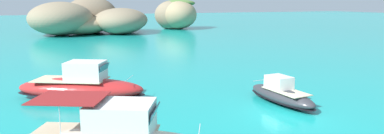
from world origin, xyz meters
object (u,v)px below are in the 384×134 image
Objects in this scene: islet_large at (92,19)px; motorboat_red at (81,87)px; motorboat_charcoal at (281,94)px; islet_small at (175,14)px.

islet_large is 58.18m from motorboat_red.
islet_large is 64.50m from motorboat_charcoal.
islet_large is 2.29× the size of islet_small.
islet_large is at bearing 94.72° from motorboat_charcoal.
motorboat_charcoal is 14.91m from motorboat_red.
motorboat_charcoal is at bearing -26.51° from motorboat_red.
motorboat_red is at bearing -115.79° from islet_small.
islet_small is 70.58m from motorboat_red.
islet_small reaches higher than motorboat_red.
islet_large is at bearing 82.06° from motorboat_red.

